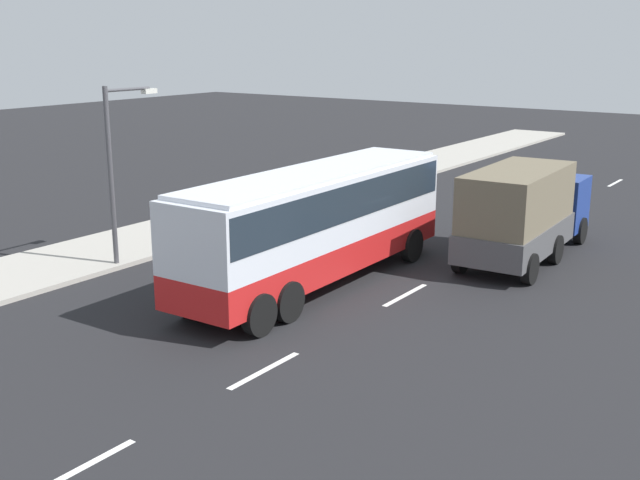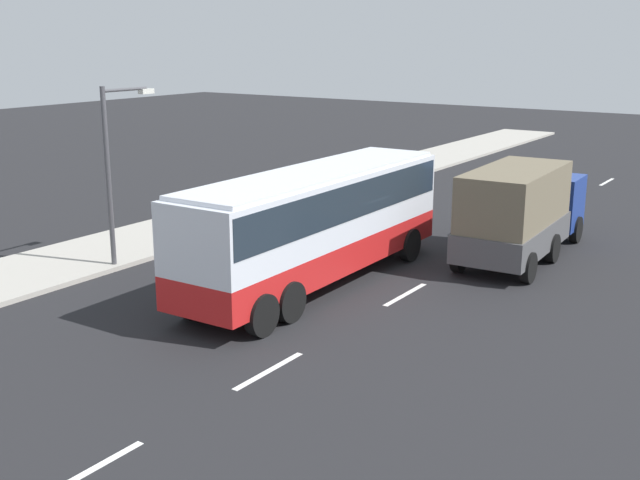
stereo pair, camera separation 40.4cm
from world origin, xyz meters
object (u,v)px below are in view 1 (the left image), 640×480
Objects in this scene: pedestrian_near_curb at (275,189)px; pedestrian_at_crossing at (320,176)px; street_lamp at (117,159)px; cargo_truck at (524,210)px; coach_bus at (317,215)px.

pedestrian_near_curb is 3.21m from pedestrian_at_crossing.
cargo_truck is at bearing -51.36° from street_lamp.
pedestrian_at_crossing is (3.58, 10.79, -0.48)m from cargo_truck.
pedestrian_near_curb is 0.30× the size of street_lamp.
pedestrian_at_crossing is 0.32× the size of street_lamp.
pedestrian_at_crossing is (3.21, -0.03, 0.08)m from pedestrian_near_curb.
coach_bus is at bearing -72.64° from street_lamp.
cargo_truck is at bearing -48.04° from pedestrian_at_crossing.
coach_bus reaches higher than pedestrian_near_curb.
pedestrian_near_curb is at bearing 44.93° from coach_bus.
street_lamp is at bearing 106.45° from coach_bus.
pedestrian_near_curb is (0.37, 10.82, -0.56)m from cargo_truck.
coach_bus reaches higher than cargo_truck.
street_lamp reaches higher than pedestrian_at_crossing.
cargo_truck reaches higher than pedestrian_at_crossing.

